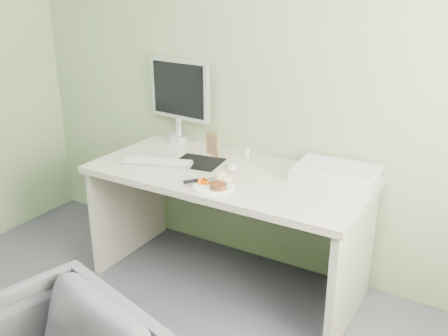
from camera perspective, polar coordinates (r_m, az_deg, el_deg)
The scene contains 14 objects.
wall_back at distance 3.01m, azimuth 4.17°, elevation 12.91°, with size 3.50×3.50×0.00m, color gray.
desk at distance 2.92m, azimuth 0.44°, elevation -3.79°, with size 1.60×0.75×0.73m.
plate at distance 2.63m, azimuth -1.17°, elevation -2.13°, with size 0.22×0.22×0.01m, color white.
steak at distance 2.59m, azimuth -0.67°, elevation -2.05°, with size 0.09×0.09×0.03m, color black.
potato_pile at distance 2.65m, azimuth -0.11°, elevation -1.16°, with size 0.10×0.07×0.06m, color tan.
carrot_heap at distance 2.64m, azimuth -2.36°, elevation -1.44°, with size 0.06×0.05×0.04m, color #FF5605.
steak_knife at distance 2.66m, azimuth -3.10°, elevation -1.44°, with size 0.14×0.18×0.02m.
mousepad at distance 2.99m, azimuth -2.95°, elevation 0.66°, with size 0.27×0.24×0.00m, color black.
keyboard at distance 2.97m, azimuth -7.60°, elevation 0.63°, with size 0.40×0.12×0.02m, color white.
computer_mouse at distance 2.86m, azimuth 0.98°, elevation 0.08°, with size 0.05×0.10×0.03m, color white.
photo_frame at distance 3.09m, azimuth -1.31°, elevation 2.77°, with size 0.12×0.01×0.15m, color #997247.
eyedrop_bottle at distance 3.07m, azimuth 2.69°, elevation 1.77°, with size 0.02×0.02×0.07m.
scanner at distance 2.78m, azimuth 12.69°, elevation -0.68°, with size 0.45×0.30×0.07m, color silver.
monitor at distance 3.29m, azimuth -5.10°, elevation 8.17°, with size 0.47×0.14×0.56m.
Camera 1 is at (1.33, -0.67, 1.76)m, focal length 40.00 mm.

